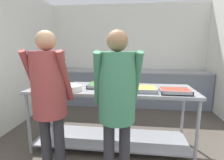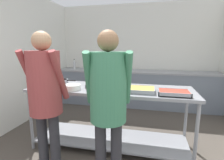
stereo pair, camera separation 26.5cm
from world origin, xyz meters
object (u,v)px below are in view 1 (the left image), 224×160
plate_stack (73,88)px  serving_tray_greens (105,86)px  serving_tray_roast (139,89)px  water_bottle (65,65)px  guest_serving_left (117,95)px  sauce_pan (58,82)px  serving_tray_vegetables (175,91)px  guest_serving_right (49,92)px

plate_stack → serving_tray_greens: (0.40, 0.26, -0.01)m
serving_tray_roast → water_bottle: bearing=131.8°
serving_tray_greens → water_bottle: 2.42m
plate_stack → serving_tray_greens: plate_stack is taller
serving_tray_greens → guest_serving_left: 0.86m
serving_tray_roast → water_bottle: size_ratio=1.65×
plate_stack → serving_tray_greens: bearing=32.8°
serving_tray_roast → guest_serving_left: 0.70m
serving_tray_roast → water_bottle: 2.86m
plate_stack → sauce_pan: bearing=138.8°
serving_tray_roast → serving_tray_greens: bearing=162.3°
serving_tray_vegetables → guest_serving_left: (-0.71, -0.58, 0.08)m
serving_tray_roast → water_bottle: water_bottle is taller
sauce_pan → guest_serving_left: size_ratio=0.23×
plate_stack → guest_serving_right: (-0.08, -0.52, 0.08)m
sauce_pan → serving_tray_vegetables: (1.72, -0.28, -0.02)m
plate_stack → serving_tray_roast: bearing=6.1°
plate_stack → guest_serving_left: guest_serving_left is taller
sauce_pan → plate_stack: sauce_pan is taller
plate_stack → serving_tray_vegetables: bearing=1.2°
plate_stack → guest_serving_right: 0.53m
serving_tray_roast → serving_tray_vegetables: bearing=-8.5°
serving_tray_roast → guest_serving_left: (-0.25, -0.65, 0.08)m
sauce_pan → serving_tray_greens: (0.76, -0.05, -0.02)m
guest_serving_left → water_bottle: size_ratio=6.08×
guest_serving_right → serving_tray_vegetables: bearing=20.6°
serving_tray_greens → serving_tray_roast: bearing=-17.7°
serving_tray_roast → guest_serving_right: (-0.99, -0.61, 0.09)m
sauce_pan → serving_tray_roast: bearing=-9.5°
sauce_pan → guest_serving_left: 1.34m
sauce_pan → serving_tray_greens: sauce_pan is taller
serving_tray_greens → serving_tray_roast: same height
serving_tray_greens → serving_tray_vegetables: (0.97, -0.23, -0.00)m
serving_tray_roast → plate_stack: bearing=-173.9°
serving_tray_roast → serving_tray_vegetables: 0.46m
serving_tray_greens → guest_serving_right: size_ratio=0.29×
guest_serving_right → sauce_pan: bearing=108.3°
guest_serving_left → serving_tray_roast: bearing=69.1°
water_bottle → plate_stack: bearing=-66.0°
sauce_pan → serving_tray_roast: 1.28m
plate_stack → water_bottle: size_ratio=0.91×
serving_tray_vegetables → guest_serving_left: 0.92m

